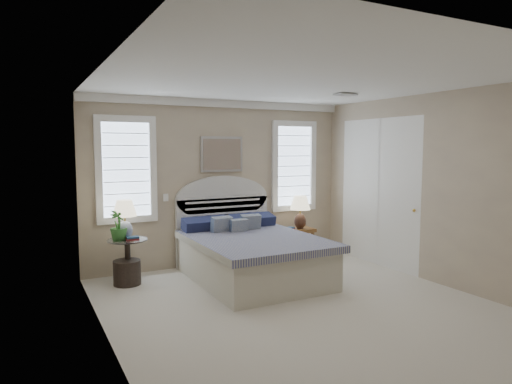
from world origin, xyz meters
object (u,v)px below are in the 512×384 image
object	(u,v)px
side_table_left	(128,256)
lamp_left	(125,215)
nightstand_right	(298,236)
bed	(250,252)
floor_pot	(127,272)
lamp_right	(300,208)

from	to	relation	value
side_table_left	lamp_left	world-z (taller)	lamp_left
nightstand_right	side_table_left	bearing A→B (deg)	-178.06
bed	nightstand_right	xyz separation A→B (m)	(1.30, 0.69, 0.00)
nightstand_right	lamp_left	world-z (taller)	lamp_left
side_table_left	bed	bearing A→B (deg)	-19.74
side_table_left	floor_pot	distance (m)	0.23
floor_pot	lamp_right	size ratio (longest dim) A/B	0.66
bed	lamp_left	bearing A→B (deg)	158.61
lamp_left	lamp_right	xyz separation A→B (m)	(2.98, 0.01, -0.09)
bed	lamp_right	world-z (taller)	bed
side_table_left	lamp_left	xyz separation A→B (m)	(-0.01, 0.06, 0.59)
nightstand_right	lamp_right	distance (m)	0.50
bed	side_table_left	size ratio (longest dim) A/B	3.61
side_table_left	lamp_right	world-z (taller)	lamp_right
floor_pot	nightstand_right	bearing A→B (deg)	3.59
floor_pot	side_table_left	bearing A→B (deg)	69.99
side_table_left	floor_pot	bearing A→B (deg)	-110.01
bed	side_table_left	world-z (taller)	bed
nightstand_right	floor_pot	distance (m)	2.99
lamp_right	floor_pot	bearing A→B (deg)	-176.92
lamp_right	bed	bearing A→B (deg)	-153.16
bed	floor_pot	world-z (taller)	bed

